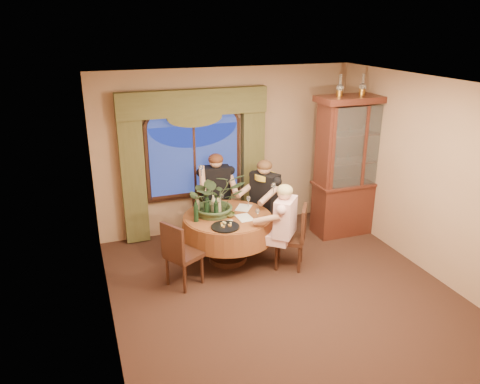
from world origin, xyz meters
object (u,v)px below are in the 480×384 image
object	(u,v)px
stoneware_vase	(217,206)
olive_bowl	(229,215)
dining_table	(228,238)
oil_lamp_left	(340,86)
chair_back_right	(265,213)
centerpiece_plant	(215,177)
wine_bottle_2	(206,208)
oil_lamp_right	(385,83)
china_cabinet	(355,166)
person_back	(216,195)
person_scarf	(265,202)
oil_lamp_center	(363,84)
wine_bottle_4	(196,211)
wine_bottle_0	(213,206)
wine_bottle_5	(216,208)
chair_back	(208,208)
wine_bottle_3	(207,204)
person_pink	(285,229)
chair_front_left	(184,253)
chair_right	(290,237)

from	to	relation	value
stoneware_vase	olive_bowl	xyz separation A→B (m)	(0.14, -0.14, -0.10)
dining_table	olive_bowl	xyz separation A→B (m)	(0.01, -0.05, 0.40)
dining_table	oil_lamp_left	world-z (taller)	oil_lamp_left
chair_back_right	centerpiece_plant	bearing A→B (deg)	79.59
chair_back_right	oil_lamp_left	bearing A→B (deg)	-127.53
wine_bottle_2	oil_lamp_right	bearing A→B (deg)	5.78
oil_lamp_right	china_cabinet	bearing A→B (deg)	180.00
person_back	person_scarf	distance (m)	0.86
oil_lamp_center	wine_bottle_2	bearing A→B (deg)	-173.35
stoneware_vase	wine_bottle_4	xyz separation A→B (m)	(-0.37, -0.15, 0.04)
chair_back_right	wine_bottle_0	world-z (taller)	wine_bottle_0
oil_lamp_right	wine_bottle_2	xyz separation A→B (m)	(-3.13, -0.32, -1.63)
chair_back_right	stoneware_vase	distance (m)	1.09
dining_table	china_cabinet	distance (m)	2.54
dining_table	wine_bottle_5	xyz separation A→B (m)	(-0.19, -0.06, 0.54)
chair_back	wine_bottle_5	size ratio (longest dim) A/B	2.91
person_back	wine_bottle_3	bearing A→B (deg)	71.09
stoneware_vase	person_pink	bearing A→B (deg)	-39.73
person_scarf	wine_bottle_3	size ratio (longest dim) A/B	4.34
stoneware_vase	china_cabinet	bearing A→B (deg)	4.78
olive_bowl	wine_bottle_0	world-z (taller)	wine_bottle_0
oil_lamp_center	olive_bowl	world-z (taller)	oil_lamp_center
chair_front_left	wine_bottle_5	world-z (taller)	wine_bottle_5
oil_lamp_left	oil_lamp_right	bearing A→B (deg)	0.00
wine_bottle_4	dining_table	bearing A→B (deg)	6.36
chair_right	chair_back_right	size ratio (longest dim) A/B	1.00
chair_right	wine_bottle_3	distance (m)	1.33
centerpiece_plant	person_back	bearing A→B (deg)	72.72
chair_right	wine_bottle_3	world-z (taller)	wine_bottle_3
oil_lamp_left	oil_lamp_right	distance (m)	0.83
wine_bottle_5	person_back	bearing A→B (deg)	73.13
wine_bottle_3	dining_table	bearing A→B (deg)	-31.26
chair_back	wine_bottle_3	bearing A→B (deg)	72.83
centerpiece_plant	olive_bowl	size ratio (longest dim) A/B	5.60
olive_bowl	chair_front_left	bearing A→B (deg)	-152.58
dining_table	wine_bottle_2	distance (m)	0.63
wine_bottle_2	wine_bottle_3	bearing A→B (deg)	71.72
china_cabinet	chair_back	size ratio (longest dim) A/B	2.48
wine_bottle_0	chair_back_right	bearing A→B (deg)	21.84
oil_lamp_center	stoneware_vase	size ratio (longest dim) A/B	1.34
olive_bowl	wine_bottle_4	distance (m)	0.53
centerpiece_plant	oil_lamp_center	bearing A→B (deg)	3.89
person_pink	stoneware_vase	xyz separation A→B (m)	(-0.81, 0.67, 0.20)
dining_table	chair_back_right	bearing A→B (deg)	29.55
chair_back_right	chair_back	size ratio (longest dim) A/B	1.00
chair_front_left	person_scarf	bearing A→B (deg)	88.74
chair_front_left	person_pink	distance (m)	1.49
oil_lamp_left	person_back	size ratio (longest dim) A/B	0.23
chair_right	person_pink	distance (m)	0.25
dining_table	wine_bottle_5	distance (m)	0.58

